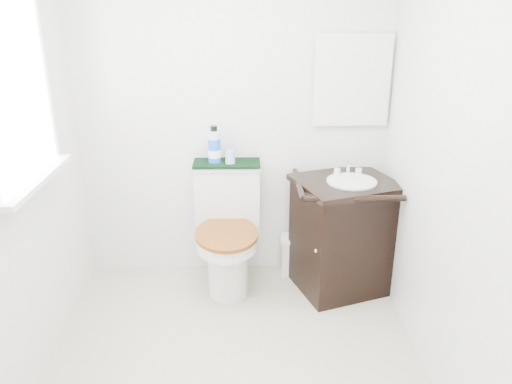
{
  "coord_description": "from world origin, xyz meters",
  "views": [
    {
      "loc": [
        0.08,
        -2.26,
        1.97
      ],
      "look_at": [
        0.15,
        0.75,
        0.8
      ],
      "focal_mm": 35.0,
      "sensor_mm": 36.0,
      "label": 1
    }
  ],
  "objects_px": {
    "trash_bin": "(294,254)",
    "vanity": "(343,232)",
    "toilet": "(228,236)",
    "cup": "(230,157)",
    "mouthwash_bottle": "(214,146)"
  },
  "relations": [
    {
      "from": "trash_bin",
      "to": "vanity",
      "type": "bearing_deg",
      "value": -31.83
    },
    {
      "from": "toilet",
      "to": "vanity",
      "type": "xyz_separation_m",
      "value": [
        0.82,
        -0.06,
        0.05
      ]
    },
    {
      "from": "toilet",
      "to": "trash_bin",
      "type": "xyz_separation_m",
      "value": [
        0.5,
        0.14,
        -0.23
      ]
    },
    {
      "from": "vanity",
      "to": "toilet",
      "type": "bearing_deg",
      "value": 175.81
    },
    {
      "from": "trash_bin",
      "to": "cup",
      "type": "xyz_separation_m",
      "value": [
        -0.47,
        -0.03,
        0.79
      ]
    },
    {
      "from": "cup",
      "to": "vanity",
      "type": "bearing_deg",
      "value": -11.8
    },
    {
      "from": "toilet",
      "to": "cup",
      "type": "relative_size",
      "value": 9.76
    },
    {
      "from": "cup",
      "to": "trash_bin",
      "type": "bearing_deg",
      "value": 3.79
    },
    {
      "from": "mouthwash_bottle",
      "to": "cup",
      "type": "height_order",
      "value": "mouthwash_bottle"
    },
    {
      "from": "toilet",
      "to": "mouthwash_bottle",
      "type": "relative_size",
      "value": 3.44
    },
    {
      "from": "vanity",
      "to": "trash_bin",
      "type": "relative_size",
      "value": 3.02
    },
    {
      "from": "mouthwash_bottle",
      "to": "cup",
      "type": "xyz_separation_m",
      "value": [
        0.11,
        -0.03,
        -0.07
      ]
    },
    {
      "from": "trash_bin",
      "to": "cup",
      "type": "distance_m",
      "value": 0.92
    },
    {
      "from": "vanity",
      "to": "cup",
      "type": "bearing_deg",
      "value": 168.2
    },
    {
      "from": "toilet",
      "to": "vanity",
      "type": "distance_m",
      "value": 0.82
    }
  ]
}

